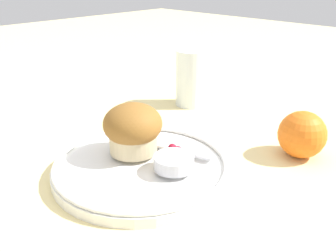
% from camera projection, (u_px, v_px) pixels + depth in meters
% --- Properties ---
extents(ground_plane, '(3.00, 3.00, 0.00)m').
position_uv_depth(ground_plane, '(151.00, 172.00, 0.53)').
color(ground_plane, beige).
extents(plate, '(0.24, 0.24, 0.02)m').
position_uv_depth(plate, '(141.00, 167.00, 0.52)').
color(plate, white).
rests_on(plate, ground_plane).
extents(muffin, '(0.08, 0.08, 0.07)m').
position_uv_depth(muffin, '(132.00, 129.00, 0.53)').
color(muffin, beige).
rests_on(muffin, plate).
extents(cream_ramekin, '(0.05, 0.05, 0.02)m').
position_uv_depth(cream_ramekin, '(174.00, 161.00, 0.49)').
color(cream_ramekin, silver).
rests_on(cream_ramekin, plate).
extents(berry_pair, '(0.02, 0.01, 0.01)m').
position_uv_depth(berry_pair, '(175.00, 149.00, 0.53)').
color(berry_pair, maroon).
rests_on(berry_pair, plate).
extents(butter_knife, '(0.15, 0.05, 0.00)m').
position_uv_depth(butter_knife, '(166.00, 146.00, 0.55)').
color(butter_knife, silver).
rests_on(butter_knife, plate).
extents(orange_fruit, '(0.07, 0.07, 0.07)m').
position_uv_depth(orange_fruit, '(302.00, 135.00, 0.56)').
color(orange_fruit, orange).
rests_on(orange_fruit, ground_plane).
extents(juice_glass, '(0.06, 0.06, 0.11)m').
position_uv_depth(juice_glass, '(192.00, 78.00, 0.76)').
color(juice_glass, silver).
rests_on(juice_glass, ground_plane).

